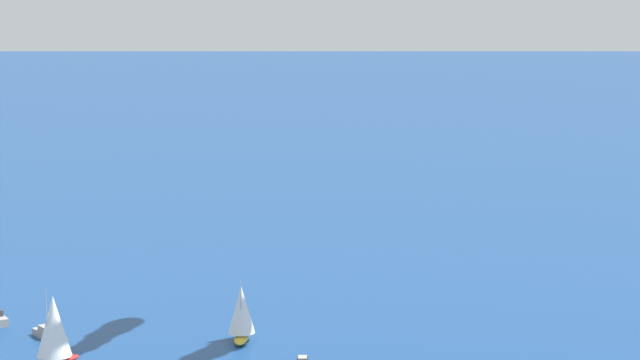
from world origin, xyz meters
TOP-DOWN VIEW (x-y plane):
  - motorboat_far_port at (54.95, -8.47)m, footprint 9.10×5.49m
  - sailboat_outer_ring_a at (28.44, -24.02)m, footprint 5.95×7.91m
  - sailboat_outer_ring_b at (44.96, 1.64)m, footprint 6.37×9.89m

SIDE VIEW (x-z plane):
  - motorboat_far_port at x=54.95m, z-range -0.59..1.99m
  - sailboat_outer_ring_a at x=28.44m, z-range -0.44..9.65m
  - sailboat_outer_ring_b at x=44.96m, z-range -0.54..11.75m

